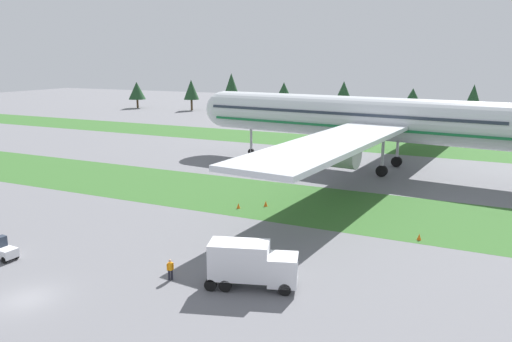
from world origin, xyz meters
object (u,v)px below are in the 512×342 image
object	(u,v)px
taxiway_marker_1	(266,203)
baggage_tug	(3,250)
ground_crew_marshaller	(170,269)
catering_truck	(251,263)
airliner	(378,119)
taxiway_marker_2	(419,237)
taxiway_marker_0	(238,206)

from	to	relation	value
taxiway_marker_1	baggage_tug	bearing A→B (deg)	-121.20
baggage_tug	ground_crew_marshaller	bearing A→B (deg)	104.07
catering_truck	taxiway_marker_1	xyz separation A→B (m)	(-7.49, 19.78, -1.61)
airliner	catering_truck	size ratio (longest dim) A/B	10.81
baggage_tug	catering_truck	world-z (taller)	catering_truck
baggage_tug	taxiway_marker_2	distance (m)	38.17
taxiway_marker_2	ground_crew_marshaller	bearing A→B (deg)	-133.82
taxiway_marker_2	baggage_tug	bearing A→B (deg)	-148.21
ground_crew_marshaller	taxiway_marker_2	size ratio (longest dim) A/B	2.76
airliner	taxiway_marker_1	size ratio (longest dim) A/B	116.13
baggage_tug	ground_crew_marshaller	size ratio (longest dim) A/B	1.55
ground_crew_marshaller	taxiway_marker_0	xyz separation A→B (m)	(-3.74, 19.23, -0.63)
airliner	catering_truck	bearing A→B (deg)	-173.87
airliner	ground_crew_marshaller	distance (m)	47.48
airliner	taxiway_marker_2	xyz separation A→B (m)	(10.19, -29.04, -7.77)
taxiway_marker_0	taxiway_marker_1	distance (m)	3.32
airliner	ground_crew_marshaller	world-z (taller)	airliner
catering_truck	ground_crew_marshaller	distance (m)	6.58
baggage_tug	catering_truck	bearing A→B (deg)	105.30
ground_crew_marshaller	taxiway_marker_2	xyz separation A→B (m)	(16.74, 17.44, -0.63)
ground_crew_marshaller	taxiway_marker_2	world-z (taller)	ground_crew_marshaller
airliner	baggage_tug	distance (m)	54.43
taxiway_marker_1	taxiway_marker_2	distance (m)	18.33
taxiway_marker_0	taxiway_marker_1	world-z (taller)	taxiway_marker_1
taxiway_marker_1	ground_crew_marshaller	bearing A→B (deg)	-86.84
baggage_tug	taxiway_marker_1	distance (m)	28.05
catering_truck	taxiway_marker_0	world-z (taller)	catering_truck
airliner	taxiway_marker_1	world-z (taller)	airliner
airliner	taxiway_marker_0	xyz separation A→B (m)	(-10.29, -27.25, -7.77)
catering_truck	taxiway_marker_1	world-z (taller)	catering_truck
taxiway_marker_0	taxiway_marker_2	bearing A→B (deg)	-4.99
catering_truck	taxiway_marker_2	world-z (taller)	catering_truck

